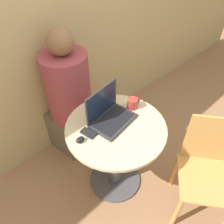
{
  "coord_description": "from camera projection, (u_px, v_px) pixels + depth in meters",
  "views": [
    {
      "loc": [
        -0.75,
        -0.77,
        1.86
      ],
      "look_at": [
        0.01,
        0.05,
        0.82
      ],
      "focal_mm": 35.0,
      "sensor_mm": 36.0,
      "label": 1
    }
  ],
  "objects": [
    {
      "name": "person_seated",
      "position": [
        67.0,
        105.0,
        2.04
      ],
      "size": [
        0.44,
        0.62,
        1.26
      ],
      "color": "brown",
      "rests_on": "ground_plane"
    },
    {
      "name": "back_wall",
      "position": [
        42.0,
        14.0,
        1.6
      ],
      "size": [
        7.0,
        0.05,
        2.6
      ],
      "color": "tan",
      "rests_on": "ground_plane"
    },
    {
      "name": "round_table",
      "position": [
        116.0,
        147.0,
        1.72
      ],
      "size": [
        0.73,
        0.73,
        0.72
      ],
      "color": "#4C4C51",
      "rests_on": "ground_plane"
    },
    {
      "name": "chair_empty",
      "position": [
        206.0,
        170.0,
        1.61
      ],
      "size": [
        0.56,
        0.56,
        0.87
      ],
      "color": "tan",
      "rests_on": "ground_plane"
    },
    {
      "name": "computer_mouse",
      "position": [
        80.0,
        140.0,
        1.45
      ],
      "size": [
        0.06,
        0.04,
        0.04
      ],
      "color": "black",
      "rests_on": "round_table"
    },
    {
      "name": "laptop",
      "position": [
        109.0,
        114.0,
        1.57
      ],
      "size": [
        0.35,
        0.27,
        0.25
      ],
      "color": "#2D2D33",
      "rests_on": "round_table"
    },
    {
      "name": "coffee_cup",
      "position": [
        133.0,
        103.0,
        1.69
      ],
      "size": [
        0.13,
        0.08,
        0.08
      ],
      "color": "#B2382D",
      "rests_on": "round_table"
    },
    {
      "name": "cell_phone",
      "position": [
        88.0,
        133.0,
        1.5
      ],
      "size": [
        0.08,
        0.12,
        0.02
      ],
      "color": "black",
      "rests_on": "round_table"
    },
    {
      "name": "ground_plane",
      "position": [
        115.0,
        179.0,
        2.05
      ],
      "size": [
        12.0,
        12.0,
        0.0
      ],
      "primitive_type": "plane",
      "color": "#9E704C"
    }
  ]
}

